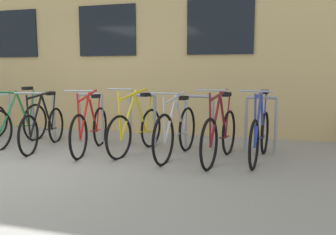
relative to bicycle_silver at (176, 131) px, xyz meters
name	(u,v)px	position (x,y,z in m)	size (l,w,h in m)	color
ground_plane	(6,169)	(-2.02, -1.31, -0.39)	(42.00, 42.00, 0.00)	gray
storefront_building	(152,15)	(-2.02, 4.83, 2.53)	(28.00, 5.91, 5.84)	tan
bike_rack	(91,114)	(-1.77, 0.59, 0.15)	(6.51, 0.05, 0.92)	gray
bicycle_silver	(176,131)	(0.00, 0.00, 0.00)	(0.44, 1.74, 1.03)	black
bicycle_maroon	(220,134)	(0.68, -0.07, 0.00)	(0.44, 1.71, 1.09)	black
bicycle_yellow	(136,129)	(-0.71, 0.13, -0.02)	(0.46, 1.66, 1.07)	black
bicycle_blue	(260,134)	(1.23, 0.13, -0.01)	(0.44, 1.70, 1.07)	black
bicycle_green	(18,124)	(-2.93, 0.06, -0.01)	(0.44, 1.71, 1.05)	black
bicycle_black	(43,127)	(-2.34, -0.02, -0.02)	(0.50, 1.71, 1.00)	black
bicycle_red	(90,128)	(-1.45, -0.03, -0.01)	(0.44, 1.70, 1.05)	black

